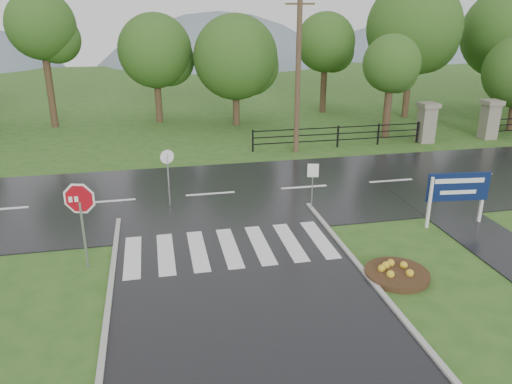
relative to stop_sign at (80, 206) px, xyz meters
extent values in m
plane|color=#2E551C|center=(4.28, -4.71, -1.94)|extent=(120.00, 120.00, 0.00)
cube|color=black|center=(4.28, 5.29, -1.94)|extent=(90.00, 8.00, 0.04)
cube|color=black|center=(12.78, -0.71, -1.94)|extent=(2.20, 11.00, 0.04)
cube|color=silver|center=(1.28, 0.29, -1.88)|extent=(0.50, 2.80, 0.02)
cube|color=silver|center=(2.28, 0.29, -1.88)|extent=(0.50, 2.80, 0.02)
cube|color=silver|center=(3.28, 0.29, -1.88)|extent=(0.50, 2.80, 0.02)
cube|color=silver|center=(4.28, 0.29, -1.88)|extent=(0.50, 2.80, 0.02)
cube|color=silver|center=(5.28, 0.29, -1.88)|extent=(0.50, 2.80, 0.02)
cube|color=silver|center=(6.28, 0.29, -1.88)|extent=(0.50, 2.80, 0.02)
cube|color=silver|center=(7.28, 0.29, -1.88)|extent=(0.50, 2.80, 0.02)
cube|color=gray|center=(17.28, 11.29, -0.94)|extent=(0.80, 0.80, 2.00)
cube|color=#6B6659|center=(17.28, 11.29, 0.18)|extent=(1.00, 1.00, 0.24)
cube|color=gray|center=(21.28, 11.29, -0.94)|extent=(0.80, 0.80, 2.00)
cube|color=#6B6659|center=(21.28, 11.29, 0.18)|extent=(1.00, 1.00, 0.24)
cube|color=black|center=(12.03, 11.29, -1.54)|extent=(9.50, 0.05, 0.05)
cube|color=black|center=(12.03, 11.29, -1.19)|extent=(9.50, 0.05, 0.05)
cube|color=black|center=(12.03, 11.29, -0.84)|extent=(9.50, 0.05, 0.05)
cube|color=black|center=(7.28, 11.29, -1.34)|extent=(0.08, 0.08, 1.20)
cube|color=black|center=(16.78, 11.29, -1.34)|extent=(0.08, 0.08, 1.20)
cube|color=black|center=(21.78, 11.29, -1.34)|extent=(0.08, 0.08, 1.20)
sphere|color=slate|center=(12.28, 60.29, -19.22)|extent=(48.00, 48.00, 48.00)
sphere|color=slate|center=(40.28, 60.29, -14.90)|extent=(36.00, 36.00, 36.00)
cube|color=#939399|center=(0.00, 0.00, -0.91)|extent=(0.06, 0.06, 2.07)
cylinder|color=white|center=(0.00, 0.01, 0.24)|extent=(1.21, 0.34, 1.25)
cylinder|color=#A60B18|center=(0.00, 0.00, 0.24)|extent=(1.05, 0.31, 1.08)
cube|color=silver|center=(11.29, 0.53, -1.02)|extent=(0.10, 0.10, 1.85)
cube|color=silver|center=(13.33, 0.53, -1.02)|extent=(0.10, 0.10, 1.85)
cube|color=#0A1843|center=(12.31, 0.53, -0.51)|extent=(2.21, 0.29, 1.02)
cube|color=white|center=(12.31, 0.49, -0.28)|extent=(1.75, 0.20, 0.17)
cube|color=white|center=(12.31, 0.49, -0.69)|extent=(1.29, 0.15, 0.14)
cylinder|color=#332111|center=(8.67, -2.42, -1.85)|extent=(1.82, 1.82, 0.18)
cube|color=#939399|center=(7.81, 2.80, -1.07)|extent=(0.04, 0.04, 1.75)
cube|color=white|center=(7.81, 2.78, -0.33)|extent=(0.41, 0.13, 0.51)
cylinder|color=#939399|center=(2.61, 4.31, -0.88)|extent=(0.06, 0.06, 2.12)
cylinder|color=white|center=(2.61, 4.29, 0.07)|extent=(0.51, 0.18, 0.53)
cylinder|color=#473523|center=(9.51, 10.79, 2.06)|extent=(0.27, 0.27, 8.00)
cube|color=brown|center=(9.51, 10.79, 5.44)|extent=(1.39, 0.50, 0.09)
cylinder|color=#3D2B1C|center=(15.57, 12.79, -0.17)|extent=(0.49, 0.49, 3.55)
sphere|color=#264D18|center=(15.57, 12.79, 2.31)|extent=(3.24, 3.24, 3.24)
camera|label=1|loc=(2.18, -13.81, 5.29)|focal=35.00mm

